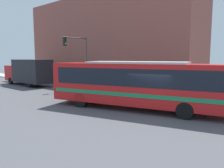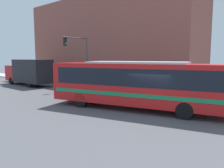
{
  "view_description": "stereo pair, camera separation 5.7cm",
  "coord_description": "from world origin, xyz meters",
  "px_view_note": "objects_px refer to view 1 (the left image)",
  "views": [
    {
      "loc": [
        -11.91,
        -6.67,
        3.46
      ],
      "look_at": [
        1.07,
        4.51,
        1.38
      ],
      "focal_mm": 35.0,
      "sensor_mm": 36.0,
      "label": 1
    },
    {
      "loc": [
        -11.87,
        -6.71,
        3.46
      ],
      "look_at": [
        1.07,
        4.51,
        1.38
      ],
      "focal_mm": 35.0,
      "sensor_mm": 36.0,
      "label": 2
    }
  ],
  "objects_px": {
    "city_bus": "(136,82)",
    "pedestrian_near_corner": "(78,76)",
    "pedestrian_mid_block": "(98,79)",
    "traffic_light_pole": "(79,53)",
    "parking_meter": "(109,81)",
    "delivery_truck": "(28,71)",
    "fire_hydrant": "(156,91)"
  },
  "relations": [
    {
      "from": "traffic_light_pole",
      "to": "parking_meter",
      "type": "relative_size",
      "value": 4.37
    },
    {
      "from": "city_bus",
      "to": "traffic_light_pole",
      "type": "bearing_deg",
      "value": 53.86
    },
    {
      "from": "parking_meter",
      "to": "pedestrian_mid_block",
      "type": "height_order",
      "value": "pedestrian_mid_block"
    },
    {
      "from": "traffic_light_pole",
      "to": "pedestrian_mid_block",
      "type": "bearing_deg",
      "value": -39.03
    },
    {
      "from": "pedestrian_mid_block",
      "to": "city_bus",
      "type": "bearing_deg",
      "value": -121.74
    },
    {
      "from": "pedestrian_mid_block",
      "to": "parking_meter",
      "type": "bearing_deg",
      "value": -106.21
    },
    {
      "from": "city_bus",
      "to": "pedestrian_near_corner",
      "type": "bearing_deg",
      "value": 49.73
    },
    {
      "from": "city_bus",
      "to": "delivery_truck",
      "type": "xyz_separation_m",
      "value": [
        1.8,
        17.45,
        -0.11
      ]
    },
    {
      "from": "city_bus",
      "to": "fire_hydrant",
      "type": "relative_size",
      "value": 16.99
    },
    {
      "from": "pedestrian_near_corner",
      "to": "pedestrian_mid_block",
      "type": "distance_m",
      "value": 4.22
    },
    {
      "from": "fire_hydrant",
      "to": "traffic_light_pole",
      "type": "xyz_separation_m",
      "value": [
        -0.94,
        9.19,
        3.45
      ]
    },
    {
      "from": "delivery_truck",
      "to": "fire_hydrant",
      "type": "bearing_deg",
      "value": -78.74
    },
    {
      "from": "city_bus",
      "to": "fire_hydrant",
      "type": "distance_m",
      "value": 5.36
    },
    {
      "from": "city_bus",
      "to": "pedestrian_mid_block",
      "type": "relative_size",
      "value": 6.87
    },
    {
      "from": "city_bus",
      "to": "pedestrian_mid_block",
      "type": "distance_m",
      "value": 10.82
    },
    {
      "from": "traffic_light_pole",
      "to": "pedestrian_mid_block",
      "type": "distance_m",
      "value": 3.54
    },
    {
      "from": "parking_meter",
      "to": "delivery_truck",
      "type": "bearing_deg",
      "value": 107.04
    },
    {
      "from": "delivery_truck",
      "to": "pedestrian_near_corner",
      "type": "relative_size",
      "value": 4.47
    },
    {
      "from": "fire_hydrant",
      "to": "parking_meter",
      "type": "height_order",
      "value": "parking_meter"
    },
    {
      "from": "delivery_truck",
      "to": "pedestrian_mid_block",
      "type": "relative_size",
      "value": 4.51
    },
    {
      "from": "pedestrian_mid_block",
      "to": "traffic_light_pole",
      "type": "bearing_deg",
      "value": 140.97
    },
    {
      "from": "fire_hydrant",
      "to": "pedestrian_near_corner",
      "type": "bearing_deg",
      "value": 83.72
    },
    {
      "from": "city_bus",
      "to": "traffic_light_pole",
      "type": "height_order",
      "value": "traffic_light_pole"
    },
    {
      "from": "fire_hydrant",
      "to": "pedestrian_mid_block",
      "type": "relative_size",
      "value": 0.4
    },
    {
      "from": "city_bus",
      "to": "traffic_light_pole",
      "type": "distance_m",
      "value": 11.43
    },
    {
      "from": "pedestrian_near_corner",
      "to": "city_bus",
      "type": "bearing_deg",
      "value": -115.47
    },
    {
      "from": "parking_meter",
      "to": "pedestrian_mid_block",
      "type": "relative_size",
      "value": 0.72
    },
    {
      "from": "traffic_light_pole",
      "to": "parking_meter",
      "type": "bearing_deg",
      "value": -75.05
    },
    {
      "from": "city_bus",
      "to": "fire_hydrant",
      "type": "bearing_deg",
      "value": -0.55
    },
    {
      "from": "parking_meter",
      "to": "pedestrian_near_corner",
      "type": "relative_size",
      "value": 0.71
    },
    {
      "from": "pedestrian_near_corner",
      "to": "delivery_truck",
      "type": "bearing_deg",
      "value": 137.88
    },
    {
      "from": "delivery_truck",
      "to": "pedestrian_near_corner",
      "type": "height_order",
      "value": "delivery_truck"
    }
  ]
}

